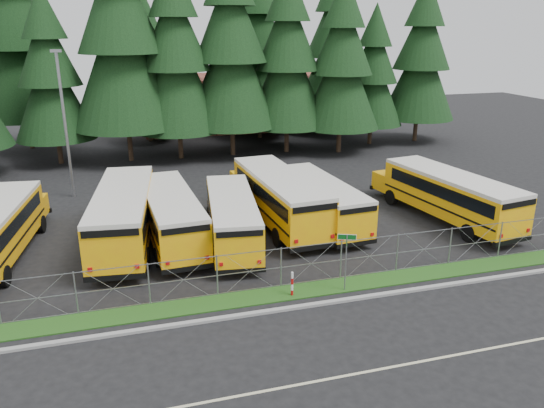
# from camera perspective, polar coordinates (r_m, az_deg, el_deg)

# --- Properties ---
(ground) EXTENTS (120.00, 120.00, 0.00)m
(ground) POSITION_cam_1_polar(r_m,az_deg,el_deg) (26.31, 2.42, -7.64)
(ground) COLOR black
(ground) RESTS_ON ground
(curb) EXTENTS (50.00, 0.25, 0.12)m
(curb) POSITION_cam_1_polar(r_m,az_deg,el_deg) (23.71, 4.83, -10.69)
(curb) COLOR gray
(curb) RESTS_ON ground
(grass_verge) EXTENTS (50.00, 1.40, 0.06)m
(grass_verge) POSITION_cam_1_polar(r_m,az_deg,el_deg) (24.87, 3.68, -9.24)
(grass_verge) COLOR #1E4915
(grass_verge) RESTS_ON ground
(road_lane_line) EXTENTS (50.00, 0.12, 0.01)m
(road_lane_line) POSITION_cam_1_polar(r_m,az_deg,el_deg) (19.97, 10.04, -17.37)
(road_lane_line) COLOR beige
(road_lane_line) RESTS_ON ground
(chainlink_fence) EXTENTS (44.00, 0.10, 2.00)m
(chainlink_fence) POSITION_cam_1_polar(r_m,az_deg,el_deg) (25.02, 3.18, -6.56)
(chainlink_fence) COLOR gray
(chainlink_fence) RESTS_ON ground
(brick_building) EXTENTS (22.00, 10.00, 6.00)m
(brick_building) POSITION_cam_1_polar(r_m,az_deg,el_deg) (64.37, -3.85, 10.96)
(brick_building) COLOR brown
(brick_building) RESTS_ON ground
(bus_2) EXTENTS (4.29, 12.49, 3.21)m
(bus_2) POSITION_cam_1_polar(r_m,az_deg,el_deg) (30.51, -15.57, -1.26)
(bus_2) COLOR #FFB808
(bus_2) RESTS_ON ground
(bus_3) EXTENTS (3.25, 11.27, 2.92)m
(bus_3) POSITION_cam_1_polar(r_m,az_deg,el_deg) (30.30, -10.91, -1.33)
(bus_3) COLOR #FFB808
(bus_3) RESTS_ON ground
(bus_4) EXTENTS (3.85, 10.87, 2.79)m
(bus_4) POSITION_cam_1_polar(r_m,az_deg,el_deg) (29.66, -4.35, -1.61)
(bus_4) COLOR #FFB808
(bus_4) RESTS_ON ground
(bus_5) EXTENTS (3.65, 12.25, 3.17)m
(bus_5) POSITION_cam_1_polar(r_m,az_deg,el_deg) (32.42, 0.58, 0.60)
(bus_5) COLOR #FFB808
(bus_5) RESTS_ON ground
(bus_6) EXTENTS (3.29, 10.75, 2.78)m
(bus_6) POSITION_cam_1_polar(r_m,az_deg,el_deg) (32.59, 5.03, 0.26)
(bus_6) COLOR #FFB808
(bus_6) RESTS_ON ground
(bus_east) EXTENTS (4.47, 11.96, 3.06)m
(bus_east) POSITION_cam_1_polar(r_m,az_deg,el_deg) (34.69, 18.18, 0.77)
(bus_east) COLOR #FFB808
(bus_east) RESTS_ON ground
(street_sign) EXTENTS (0.78, 0.52, 2.81)m
(street_sign) POSITION_cam_1_polar(r_m,az_deg,el_deg) (24.19, 8.00, -4.95)
(street_sign) COLOR gray
(street_sign) RESTS_ON ground
(striped_bollard) EXTENTS (0.11, 0.11, 1.20)m
(striped_bollard) POSITION_cam_1_polar(r_m,az_deg,el_deg) (24.13, 2.18, -8.61)
(striped_bollard) COLOR #B20C0C
(striped_bollard) RESTS_ON ground
(light_standard) EXTENTS (0.70, 0.35, 10.14)m
(light_standard) POSITION_cam_1_polar(r_m,az_deg,el_deg) (39.25, -21.41, 8.41)
(light_standard) COLOR gray
(light_standard) RESTS_ON ground
(conifer_2) EXTENTS (6.78, 6.78, 15.00)m
(conifer_2) POSITION_cam_1_polar(r_m,az_deg,el_deg) (49.64, -22.77, 12.51)
(conifer_2) COLOR black
(conifer_2) RESTS_ON ground
(conifer_3) EXTENTS (9.38, 9.38, 20.74)m
(conifer_3) POSITION_cam_1_polar(r_m,az_deg,el_deg) (48.52, -15.94, 16.52)
(conifer_3) COLOR black
(conifer_3) RESTS_ON ground
(conifer_4) EXTENTS (7.88, 7.88, 17.43)m
(conifer_4) POSITION_cam_1_polar(r_m,az_deg,el_deg) (48.48, -10.31, 14.95)
(conifer_4) COLOR black
(conifer_4) RESTS_ON ground
(conifer_5) EXTENTS (8.49, 8.49, 18.77)m
(conifer_5) POSITION_cam_1_polar(r_m,az_deg,el_deg) (49.21, -4.48, 16.02)
(conifer_5) COLOR black
(conifer_5) RESTS_ON ground
(conifer_6) EXTENTS (7.68, 7.68, 16.99)m
(conifer_6) POSITION_cam_1_polar(r_m,az_deg,el_deg) (50.46, 1.65, 15.12)
(conifer_6) COLOR black
(conifer_6) RESTS_ON ground
(conifer_7) EXTENTS (7.32, 7.32, 16.19)m
(conifer_7) POSITION_cam_1_polar(r_m,az_deg,el_deg) (50.70, 7.53, 14.53)
(conifer_7) COLOR black
(conifer_7) RESTS_ON ground
(conifer_8) EXTENTS (6.20, 6.20, 13.72)m
(conifer_8) POSITION_cam_1_polar(r_m,az_deg,el_deg) (55.05, 10.84, 13.40)
(conifer_8) COLOR black
(conifer_8) RESTS_ON ground
(conifer_9) EXTENTS (7.39, 7.39, 16.35)m
(conifer_9) POSITION_cam_1_polar(r_m,az_deg,el_deg) (57.56, 15.76, 14.58)
(conifer_9) COLOR black
(conifer_9) RESTS_ON ground
(conifer_10) EXTENTS (9.44, 9.44, 20.87)m
(conifer_10) POSITION_cam_1_polar(r_m,az_deg,el_deg) (57.05, -25.81, 15.72)
(conifer_10) COLOR black
(conifer_10) RESTS_ON ground
(conifer_11) EXTENTS (7.04, 7.04, 15.57)m
(conifer_11) POSITION_cam_1_polar(r_m,az_deg,el_deg) (56.93, -13.52, 14.33)
(conifer_11) COLOR black
(conifer_11) RESTS_ON ground
(conifer_12) EXTENTS (8.14, 8.14, 18.00)m
(conifer_12) POSITION_cam_1_polar(r_m,az_deg,el_deg) (57.19, -1.39, 16.06)
(conifer_12) COLOR black
(conifer_12) RESTS_ON ground
(conifer_13) EXTENTS (8.32, 8.32, 18.41)m
(conifer_13) POSITION_cam_1_polar(r_m,az_deg,el_deg) (59.96, 6.78, 16.26)
(conifer_13) COLOR black
(conifer_13) RESTS_ON ground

